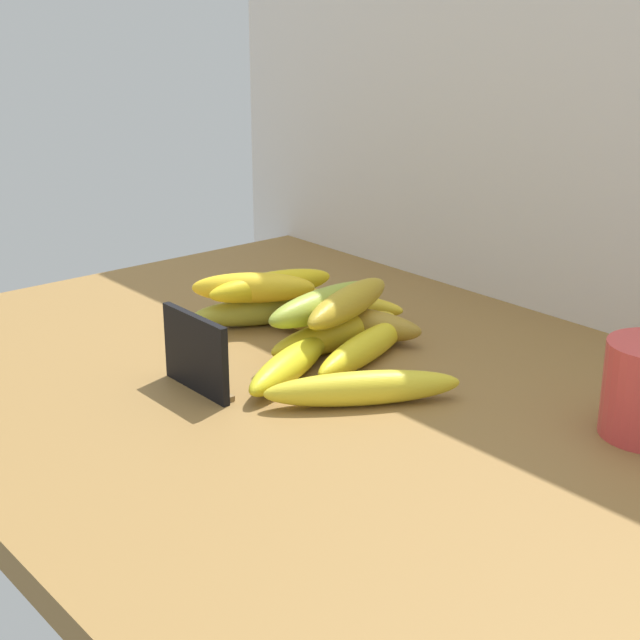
% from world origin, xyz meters
% --- Properties ---
extents(counter_top, '(1.10, 0.76, 0.03)m').
position_xyz_m(counter_top, '(0.00, 0.00, 0.01)').
color(counter_top, olive).
rests_on(counter_top, ground).
extents(back_wall, '(1.30, 0.02, 0.70)m').
position_xyz_m(back_wall, '(0.00, 0.39, 0.35)').
color(back_wall, silver).
rests_on(back_wall, ground).
extents(chalkboard_sign, '(0.11, 0.02, 0.08)m').
position_xyz_m(chalkboard_sign, '(-0.09, -0.10, 0.07)').
color(chalkboard_sign, black).
rests_on(chalkboard_sign, counter_top).
extents(banana_0, '(0.10, 0.17, 0.04)m').
position_xyz_m(banana_0, '(-0.21, 0.07, 0.05)').
color(banana_0, '#ADAF39').
rests_on(banana_0, counter_top).
extents(banana_1, '(0.19, 0.13, 0.04)m').
position_xyz_m(banana_1, '(-0.10, 0.12, 0.05)').
color(banana_1, '#A58028').
rests_on(banana_1, counter_top).
extents(banana_2, '(0.04, 0.19, 0.04)m').
position_xyz_m(banana_2, '(-0.08, 0.09, 0.05)').
color(banana_2, yellow).
rests_on(banana_2, counter_top).
extents(banana_3, '(0.09, 0.19, 0.03)m').
position_xyz_m(banana_3, '(-0.03, 0.09, 0.05)').
color(banana_3, yellow).
rests_on(banana_3, counter_top).
extents(banana_4, '(0.13, 0.19, 0.04)m').
position_xyz_m(banana_4, '(0.05, 0.01, 0.05)').
color(banana_4, yellow).
rests_on(banana_4, counter_top).
extents(banana_5, '(0.10, 0.17, 0.03)m').
position_xyz_m(banana_5, '(-0.05, -0.01, 0.05)').
color(banana_5, yellow).
rests_on(banana_5, counter_top).
extents(banana_6, '(0.20, 0.13, 0.03)m').
position_xyz_m(banana_6, '(-0.19, 0.16, 0.05)').
color(banana_6, yellow).
rests_on(banana_6, counter_top).
extents(banana_7, '(0.12, 0.14, 0.04)m').
position_xyz_m(banana_7, '(-0.20, 0.06, 0.08)').
color(banana_7, yellow).
rests_on(banana_7, banana_0).
extents(banana_8, '(0.10, 0.18, 0.04)m').
position_xyz_m(banana_8, '(-0.08, 0.10, 0.09)').
color(banana_8, gold).
rests_on(banana_8, banana_2).
extents(banana_9, '(0.06, 0.18, 0.04)m').
position_xyz_m(banana_9, '(-0.09, 0.08, 0.09)').
color(banana_9, '#9AAD36').
rests_on(banana_9, banana_2).
extents(banana_10, '(0.06, 0.17, 0.03)m').
position_xyz_m(banana_10, '(-0.20, 0.08, 0.08)').
color(banana_10, yellow).
rests_on(banana_10, banana_0).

